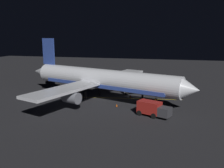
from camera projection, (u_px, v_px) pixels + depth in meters
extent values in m
cube|color=#242427|center=(103.00, 100.00, 51.31)|extent=(180.00, 180.00, 0.20)
cube|color=gold|center=(123.00, 98.00, 52.45)|extent=(3.81, 25.01, 0.01)
cylinder|color=white|center=(103.00, 79.00, 50.40)|extent=(14.65, 33.06, 4.15)
cube|color=#2D479E|center=(103.00, 84.00, 50.63)|extent=(12.85, 28.23, 0.75)
cone|color=white|center=(190.00, 89.00, 40.87)|extent=(4.91, 4.44, 4.06)
cone|color=white|center=(42.00, 72.00, 60.26)|extent=(5.13, 5.91, 3.73)
cube|color=#2D479E|center=(49.00, 51.00, 57.71)|extent=(1.49, 3.53, 6.18)
cube|color=white|center=(120.00, 75.00, 59.63)|extent=(16.51, 9.61, 0.50)
cylinder|color=slate|center=(123.00, 81.00, 58.63)|extent=(3.01, 3.70, 2.10)
cube|color=white|center=(63.00, 90.00, 43.19)|extent=(16.51, 9.61, 0.50)
cylinder|color=slate|center=(71.00, 97.00, 43.49)|extent=(3.01, 3.70, 2.10)
cylinder|color=black|center=(142.00, 100.00, 46.17)|extent=(0.46, 0.46, 2.39)
cylinder|color=black|center=(99.00, 90.00, 54.52)|extent=(0.46, 0.46, 2.39)
cylinder|color=black|center=(86.00, 95.00, 50.42)|extent=(0.46, 0.46, 2.39)
cube|color=maroon|center=(149.00, 107.00, 40.96)|extent=(3.41, 4.35, 2.05)
cube|color=#38383D|center=(165.00, 112.00, 39.37)|extent=(2.53, 2.43, 1.50)
cylinder|color=black|center=(156.00, 114.00, 40.38)|extent=(2.48, 1.72, 0.90)
cylinder|color=black|center=(142.00, 111.00, 41.95)|extent=(2.48, 1.72, 0.90)
cube|color=silver|center=(132.00, 88.00, 56.55)|extent=(3.79, 4.85, 1.90)
cube|color=#38383D|center=(145.00, 88.00, 57.21)|extent=(2.58, 2.49, 1.50)
cylinder|color=black|center=(138.00, 91.00, 57.05)|extent=(2.47, 1.82, 0.90)
cylinder|color=black|center=(126.00, 92.00, 56.43)|extent=(2.47, 1.82, 0.90)
cylinder|color=black|center=(156.00, 104.00, 46.41)|extent=(0.32, 0.32, 0.85)
cylinder|color=orange|center=(156.00, 100.00, 46.26)|extent=(0.40, 0.40, 0.65)
sphere|color=tan|center=(156.00, 98.00, 46.17)|extent=(0.24, 0.24, 0.24)
cone|color=#EA590F|center=(117.00, 105.00, 46.29)|extent=(0.36, 0.36, 0.55)
cube|color=black|center=(117.00, 107.00, 46.34)|extent=(0.50, 0.50, 0.03)
cone|color=#EA590F|center=(160.00, 95.00, 54.42)|extent=(0.36, 0.36, 0.55)
cube|color=black|center=(160.00, 96.00, 54.47)|extent=(0.50, 0.50, 0.03)
cone|color=#EA590F|center=(130.00, 96.00, 53.18)|extent=(0.36, 0.36, 0.55)
cube|color=black|center=(130.00, 97.00, 53.23)|extent=(0.50, 0.50, 0.03)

